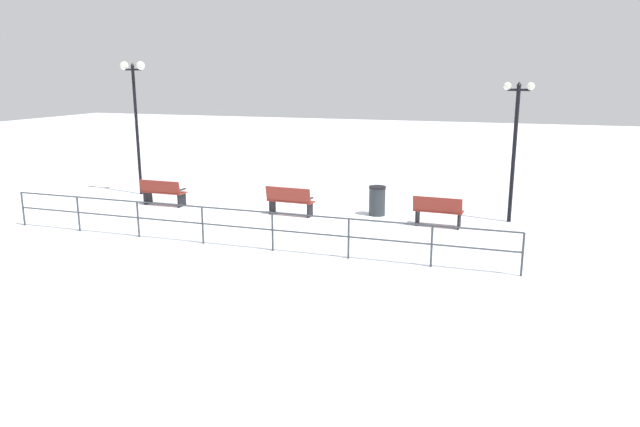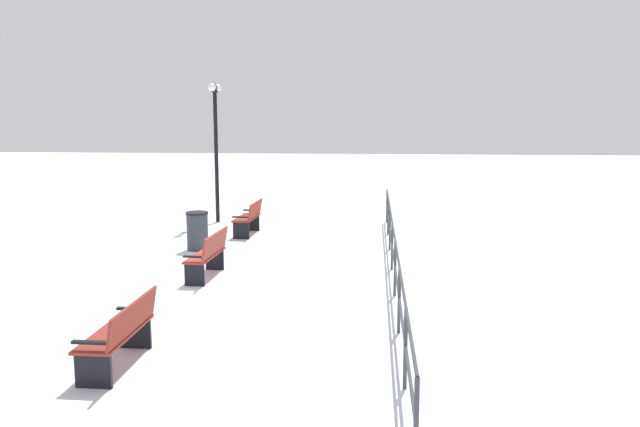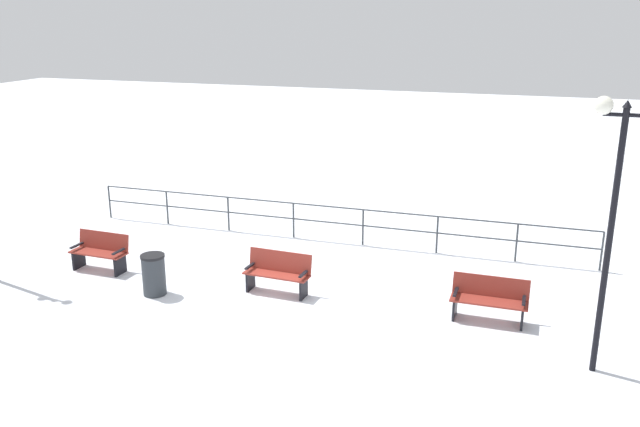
% 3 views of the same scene
% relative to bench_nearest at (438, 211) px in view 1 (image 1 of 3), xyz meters
% --- Properties ---
extents(ground_plane, '(80.00, 80.00, 0.00)m').
position_rel_bench_nearest_xyz_m(ground_plane, '(0.01, 4.66, -0.48)').
color(ground_plane, white).
rests_on(ground_plane, ground).
extents(bench_nearest, '(0.60, 1.45, 0.93)m').
position_rel_bench_nearest_xyz_m(bench_nearest, '(0.00, 0.00, 0.00)').
color(bench_nearest, maroon).
rests_on(bench_nearest, ground).
extents(bench_second, '(0.58, 1.54, 0.95)m').
position_rel_bench_nearest_xyz_m(bench_second, '(-0.07, 4.66, 0.01)').
color(bench_second, maroon).
rests_on(bench_second, ground).
extents(bench_third, '(0.58, 1.56, 0.91)m').
position_rel_bench_nearest_xyz_m(bench_third, '(-0.11, 9.32, -0.01)').
color(bench_third, maroon).
rests_on(bench_third, ground).
extents(lamppost_near, '(0.23, 0.88, 4.20)m').
position_rel_bench_nearest_xyz_m(lamppost_near, '(1.37, -1.99, 2.28)').
color(lamppost_near, black).
rests_on(lamppost_near, ground).
extents(lamppost_middle, '(0.31, 1.00, 4.86)m').
position_rel_bench_nearest_xyz_m(lamppost_middle, '(1.37, 11.27, 3.11)').
color(lamppost_middle, black).
rests_on(lamppost_middle, ground).
extents(waterfront_railing, '(0.05, 14.16, 1.02)m').
position_rel_bench_nearest_xyz_m(waterfront_railing, '(-3.81, 4.66, 0.21)').
color(waterfront_railing, '#383D42').
rests_on(waterfront_railing, ground).
extents(trash_bin, '(0.54, 0.54, 0.94)m').
position_rel_bench_nearest_xyz_m(trash_bin, '(0.88, 2.05, -0.01)').
color(trash_bin, '#2D3338').
rests_on(trash_bin, ground).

